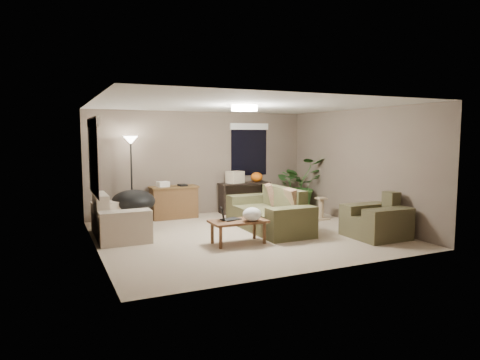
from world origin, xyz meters
name	(u,v)px	position (x,y,z in m)	size (l,w,h in m)	color
room_shell	(244,171)	(0.00, 0.00, 1.25)	(5.50, 5.50, 5.50)	tan
main_sofa	(270,215)	(0.68, 0.21, 0.29)	(0.95, 2.20, 0.85)	#4C4B2E
throw_pillows	(281,197)	(0.94, 0.21, 0.65)	(0.38, 1.39, 0.47)	#8C7251
loveseat	(118,221)	(-2.27, 0.82, 0.30)	(0.90, 1.60, 0.85)	beige
armchair	(376,222)	(2.17, -1.26, 0.30)	(0.95, 1.00, 0.85)	#4B462D
coffee_table	(238,224)	(-0.39, -0.59, 0.36)	(1.00, 0.55, 0.42)	brown
laptop	(227,217)	(-0.56, -0.49, 0.48)	(0.41, 0.31, 0.24)	black
plastic_bag	(252,214)	(-0.19, -0.74, 0.54)	(0.34, 0.31, 0.24)	white
desk	(174,202)	(-0.79, 2.18, 0.38)	(1.10, 0.50, 0.75)	brown
desk_papers	(167,184)	(-0.94, 2.17, 0.80)	(0.69, 0.29, 0.12)	silver
console_table	(244,195)	(1.03, 2.20, 0.44)	(1.30, 0.40, 0.75)	black
pumpkin	(257,177)	(1.38, 2.20, 0.87)	(0.30, 0.30, 0.25)	orange
cardboard_box	(235,177)	(0.78, 2.20, 0.90)	(0.39, 0.29, 0.29)	beige
papasan_chair	(134,206)	(-1.84, 1.54, 0.47)	(1.14, 1.14, 0.80)	black
floor_lamp	(131,150)	(-1.76, 2.11, 1.60)	(0.32, 0.32, 1.91)	black
ceiling_fixture	(244,108)	(0.00, 0.00, 2.44)	(0.50, 0.50, 0.10)	white
houseplant	(298,191)	(2.31, 1.71, 0.54)	(1.24, 1.37, 1.07)	#2D5923
cat_scratching_post	(321,210)	(2.25, 0.63, 0.21)	(0.32, 0.32, 0.50)	tan
window_left	(93,144)	(-2.73, 0.30, 1.78)	(0.05, 1.56, 1.33)	black
window_back	(249,141)	(1.30, 2.48, 1.79)	(1.06, 0.05, 1.33)	black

